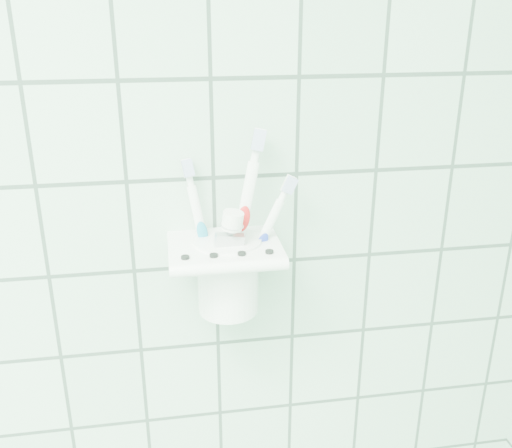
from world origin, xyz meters
TOP-DOWN VIEW (x-y plane):
  - holder_bracket at (0.63, 1.15)m, footprint 0.13×0.11m
  - cup at (0.64, 1.16)m, footprint 0.08×0.08m
  - toothbrush_pink at (0.62, 1.16)m, footprint 0.04×0.04m
  - toothbrush_blue at (0.63, 1.15)m, footprint 0.05×0.04m
  - toothbrush_orange at (0.64, 1.14)m, footprint 0.08×0.03m
  - toothpaste_tube at (0.62, 1.15)m, footprint 0.05×0.03m

SIDE VIEW (x-z plane):
  - cup at x=0.64m, z-range 1.21..1.31m
  - holder_bracket at x=0.63m, z-range 1.27..1.31m
  - toothpaste_tube at x=0.62m, z-range 1.23..1.36m
  - toothbrush_orange at x=0.64m, z-range 1.22..1.40m
  - toothbrush_pink at x=0.62m, z-range 1.22..1.40m
  - toothbrush_blue at x=0.63m, z-range 1.22..1.44m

